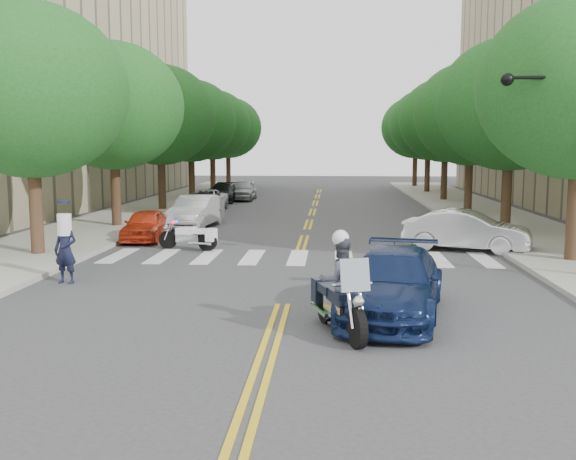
# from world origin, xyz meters

# --- Properties ---
(ground) EXTENTS (140.00, 140.00, 0.00)m
(ground) POSITION_xyz_m (0.00, 0.00, 0.00)
(ground) COLOR #38383A
(ground) RESTS_ON ground
(sidewalk_left) EXTENTS (5.00, 60.00, 0.15)m
(sidewalk_left) POSITION_xyz_m (-9.50, 22.00, 0.07)
(sidewalk_left) COLOR #9E9991
(sidewalk_left) RESTS_ON ground
(sidewalk_right) EXTENTS (5.00, 60.00, 0.15)m
(sidewalk_right) POSITION_xyz_m (9.50, 22.00, 0.07)
(sidewalk_right) COLOR #9E9991
(sidewalk_right) RESTS_ON ground
(tree_l_0) EXTENTS (6.40, 6.40, 8.45)m
(tree_l_0) POSITION_xyz_m (-8.80, 6.00, 5.55)
(tree_l_0) COLOR #382316
(tree_l_0) RESTS_ON ground
(tree_l_1) EXTENTS (6.40, 6.40, 8.45)m
(tree_l_1) POSITION_xyz_m (-8.80, 14.00, 5.55)
(tree_l_1) COLOR #382316
(tree_l_1) RESTS_ON ground
(tree_l_2) EXTENTS (6.40, 6.40, 8.45)m
(tree_l_2) POSITION_xyz_m (-8.80, 22.00, 5.55)
(tree_l_2) COLOR #382316
(tree_l_2) RESTS_ON ground
(tree_l_3) EXTENTS (6.40, 6.40, 8.45)m
(tree_l_3) POSITION_xyz_m (-8.80, 30.00, 5.55)
(tree_l_3) COLOR #382316
(tree_l_3) RESTS_ON ground
(tree_l_4) EXTENTS (6.40, 6.40, 8.45)m
(tree_l_4) POSITION_xyz_m (-8.80, 38.00, 5.55)
(tree_l_4) COLOR #382316
(tree_l_4) RESTS_ON ground
(tree_l_5) EXTENTS (6.40, 6.40, 8.45)m
(tree_l_5) POSITION_xyz_m (-8.80, 46.00, 5.55)
(tree_l_5) COLOR #382316
(tree_l_5) RESTS_ON ground
(tree_r_1) EXTENTS (6.40, 6.40, 8.45)m
(tree_r_1) POSITION_xyz_m (8.80, 14.00, 5.55)
(tree_r_1) COLOR #382316
(tree_r_1) RESTS_ON ground
(tree_r_2) EXTENTS (6.40, 6.40, 8.45)m
(tree_r_2) POSITION_xyz_m (8.80, 22.00, 5.55)
(tree_r_2) COLOR #382316
(tree_r_2) RESTS_ON ground
(tree_r_3) EXTENTS (6.40, 6.40, 8.45)m
(tree_r_3) POSITION_xyz_m (8.80, 30.00, 5.55)
(tree_r_3) COLOR #382316
(tree_r_3) RESTS_ON ground
(tree_r_4) EXTENTS (6.40, 6.40, 8.45)m
(tree_r_4) POSITION_xyz_m (8.80, 38.00, 5.55)
(tree_r_4) COLOR #382316
(tree_r_4) RESTS_ON ground
(tree_r_5) EXTENTS (6.40, 6.40, 8.45)m
(tree_r_5) POSITION_xyz_m (8.80, 46.00, 5.55)
(tree_r_5) COLOR #382316
(tree_r_5) RESTS_ON ground
(traffic_signal_pole) EXTENTS (2.82, 0.42, 6.00)m
(traffic_signal_pole) POSITION_xyz_m (7.72, 3.50, 3.72)
(traffic_signal_pole) COLOR black
(traffic_signal_pole) RESTS_ON ground
(motorcycle_police) EXTENTS (1.17, 2.50, 2.10)m
(motorcycle_police) POSITION_xyz_m (1.30, -2.26, 0.93)
(motorcycle_police) COLOR black
(motorcycle_police) RESTS_ON ground
(motorcycle_parked) EXTENTS (2.24, 0.88, 1.47)m
(motorcycle_parked) POSITION_xyz_m (-3.89, 7.84, 0.51)
(motorcycle_parked) COLOR black
(motorcycle_parked) RESTS_ON ground
(officer_standing) EXTENTS (0.75, 0.58, 1.84)m
(officer_standing) POSITION_xyz_m (-6.11, 2.00, 0.92)
(officer_standing) COLOR black
(officer_standing) RESTS_ON ground
(convertible) EXTENTS (4.71, 2.99, 1.46)m
(convertible) POSITION_xyz_m (5.98, 8.50, 0.73)
(convertible) COLOR silver
(convertible) RESTS_ON ground
(sedan_blue) EXTENTS (2.98, 5.30, 1.45)m
(sedan_blue) POSITION_xyz_m (2.50, -0.81, 0.73)
(sedan_blue) COLOR #101F46
(sedan_blue) RESTS_ON ground
(parked_car_a) EXTENTS (1.69, 3.74, 1.25)m
(parked_car_a) POSITION_xyz_m (-6.30, 10.17, 0.62)
(parked_car_a) COLOR red
(parked_car_a) RESTS_ON ground
(parked_car_b) EXTENTS (2.02, 4.66, 1.49)m
(parked_car_b) POSITION_xyz_m (-5.20, 14.50, 0.75)
(parked_car_b) COLOR #BBBBBB
(parked_car_b) RESTS_ON ground
(parked_car_c) EXTENTS (2.20, 4.60, 1.27)m
(parked_car_c) POSITION_xyz_m (-6.30, 22.07, 0.63)
(parked_car_c) COLOR #B0B3B8
(parked_car_c) RESTS_ON ground
(parked_car_d) EXTENTS (1.86, 4.53, 1.31)m
(parked_car_d) POSITION_xyz_m (-6.30, 28.50, 0.66)
(parked_car_d) COLOR black
(parked_car_d) RESTS_ON ground
(parked_car_e) EXTENTS (1.72, 4.22, 1.43)m
(parked_car_e) POSITION_xyz_m (-5.20, 30.16, 0.72)
(parked_car_e) COLOR #A4A3A9
(parked_car_e) RESTS_ON ground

